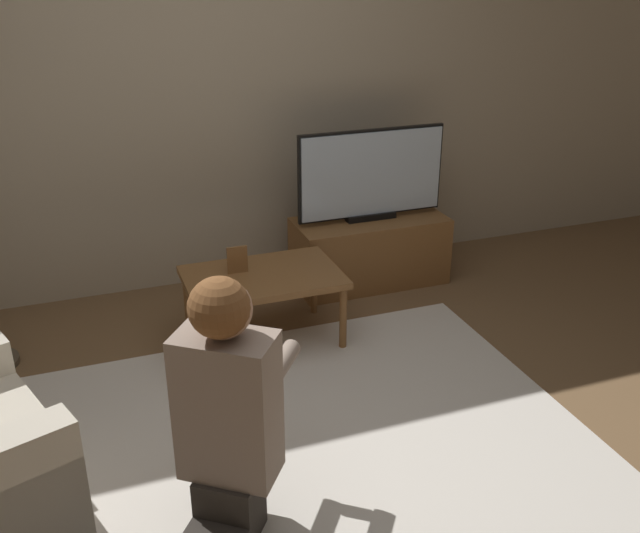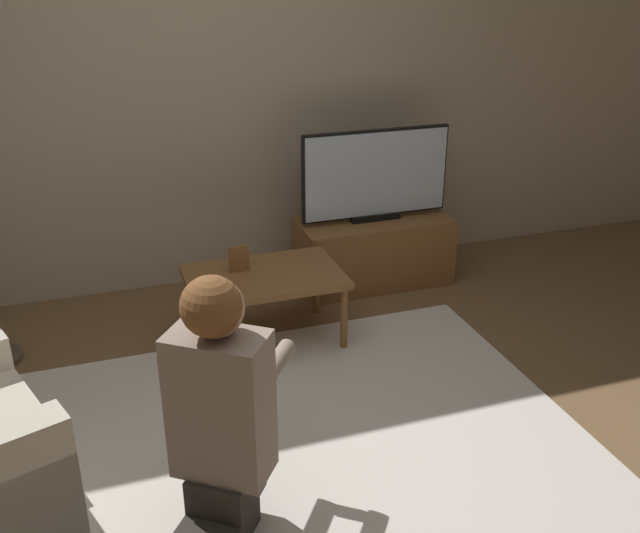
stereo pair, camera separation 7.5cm
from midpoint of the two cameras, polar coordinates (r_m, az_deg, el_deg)
name	(u,v)px [view 1 (the left image)]	position (r m, az deg, el deg)	size (l,w,h in m)	color
ground_plane	(294,454)	(3.18, -2.77, -14.75)	(10.00, 10.00, 0.00)	brown
wall_back	(188,78)	(4.42, -10.98, 14.60)	(10.00, 0.06, 2.60)	tan
rug	(294,452)	(3.17, -2.77, -14.64)	(2.59, 2.05, 0.02)	silver
tv_stand	(369,251)	(4.60, 3.50, 1.26)	(0.97, 0.42, 0.43)	brown
tv	(371,175)	(4.43, 3.65, 7.35)	(0.95, 0.08, 0.57)	black
coffee_table	(263,282)	(3.83, -5.17, -1.22)	(0.83, 0.54, 0.41)	brown
person_kneeling	(226,414)	(2.53, -8.40, -11.59)	(0.69, 0.81, 1.02)	#332D28
picture_frame	(237,260)	(3.82, -7.20, 0.54)	(0.11, 0.01, 0.15)	brown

